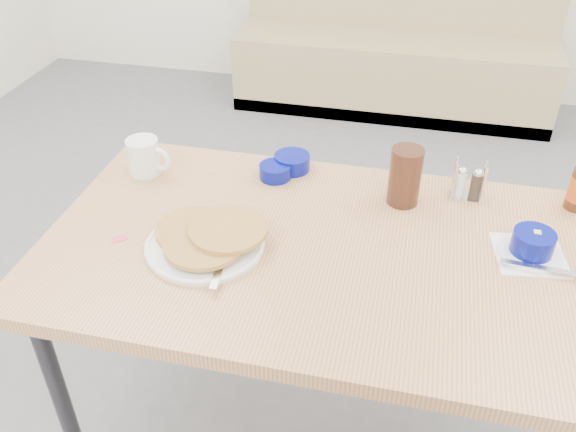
% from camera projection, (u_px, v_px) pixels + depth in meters
% --- Properties ---
extents(booth_bench, '(1.90, 0.56, 1.22)m').
position_uv_depth(booth_bench, '(395.00, 50.00, 3.75)').
color(booth_bench, tan).
rests_on(booth_bench, ground).
extents(dining_table, '(1.40, 0.80, 0.76)m').
position_uv_depth(dining_table, '(324.00, 266.00, 1.53)').
color(dining_table, tan).
rests_on(dining_table, ground).
extents(pancake_plate, '(0.30, 0.31, 0.05)m').
position_uv_depth(pancake_plate, '(207.00, 239.00, 1.49)').
color(pancake_plate, white).
rests_on(pancake_plate, dining_table).
extents(coffee_mug, '(0.14, 0.09, 0.10)m').
position_uv_depth(coffee_mug, '(145.00, 156.00, 1.75)').
color(coffee_mug, white).
rests_on(coffee_mug, dining_table).
extents(grits_setting, '(0.20, 0.18, 0.07)m').
position_uv_depth(grits_setting, '(532.00, 246.00, 1.45)').
color(grits_setting, white).
rests_on(grits_setting, dining_table).
extents(creamer_bowl, '(0.10, 0.10, 0.05)m').
position_uv_depth(creamer_bowl, '(292.00, 162.00, 1.78)').
color(creamer_bowl, '#050D73').
rests_on(creamer_bowl, dining_table).
extents(butter_bowl, '(0.09, 0.09, 0.04)m').
position_uv_depth(butter_bowl, '(275.00, 171.00, 1.75)').
color(butter_bowl, '#050D73').
rests_on(butter_bowl, dining_table).
extents(amber_tumbler, '(0.10, 0.10, 0.16)m').
position_uv_depth(amber_tumbler, '(405.00, 176.00, 1.61)').
color(amber_tumbler, '#381D12').
rests_on(amber_tumbler, dining_table).
extents(condiment_caddy, '(0.09, 0.05, 0.11)m').
position_uv_depth(condiment_caddy, '(468.00, 185.00, 1.65)').
color(condiment_caddy, silver).
rests_on(condiment_caddy, dining_table).
extents(sugar_wrapper, '(0.04, 0.04, 0.00)m').
position_uv_depth(sugar_wrapper, '(120.00, 239.00, 1.52)').
color(sugar_wrapper, '#D24665').
rests_on(sugar_wrapper, dining_table).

